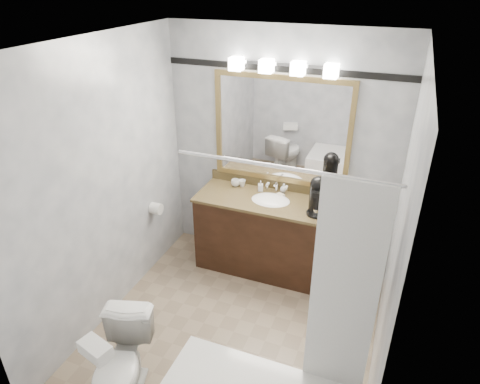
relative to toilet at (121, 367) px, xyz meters
name	(u,v)px	position (x,y,z in m)	size (l,w,h in m)	color
room	(232,213)	(0.52, 0.92, 0.91)	(2.42, 2.62, 2.52)	gray
vanity	(269,234)	(0.52, 1.94, 0.10)	(1.53, 0.58, 0.97)	black
mirror	(281,131)	(0.52, 2.20, 1.16)	(1.40, 0.04, 1.10)	olive
vanity_light_bar	(282,67)	(0.52, 2.15, 1.80)	(1.02, 0.14, 0.12)	silver
accent_stripe	(284,69)	(0.52, 2.21, 1.76)	(2.40, 0.01, 0.06)	black
tp_roll	(156,209)	(-0.62, 1.58, 0.36)	(0.12, 0.12, 0.11)	white
toilet	(121,367)	(0.00, 0.00, 0.00)	(0.38, 0.66, 0.68)	white
tissue_box	(95,349)	(0.00, -0.20, 0.38)	(0.23, 0.12, 0.09)	white
coffee_maker	(318,194)	(1.00, 1.87, 0.70)	(0.19, 0.24, 0.37)	black
cup_left	(236,183)	(0.07, 2.10, 0.55)	(0.09, 0.09, 0.07)	white
cup_right	(242,183)	(0.13, 2.12, 0.55)	(0.08, 0.08, 0.07)	white
soap_bottle_a	(261,186)	(0.35, 2.09, 0.57)	(0.05, 0.05, 0.11)	white
soap_bottle_b	(284,188)	(0.59, 2.15, 0.56)	(0.08, 0.08, 0.10)	white
soap_bar	(281,195)	(0.58, 2.05, 0.52)	(0.08, 0.05, 0.02)	beige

